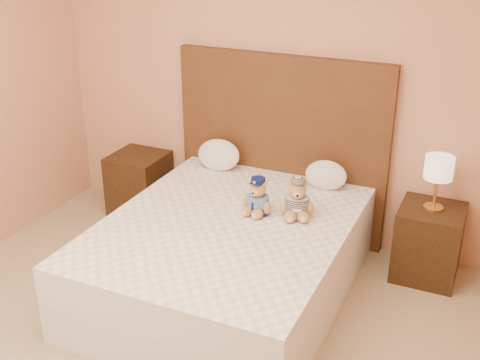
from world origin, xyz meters
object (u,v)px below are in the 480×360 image
object	(u,v)px
lamp	(439,170)
pillow_left	(219,154)
bed	(227,257)
teddy_police	(258,196)
nightstand_right	(428,242)
pillow_right	(326,174)
teddy_prisoner	(297,199)
nightstand_left	(140,184)

from	to	relation	value
lamp	pillow_left	world-z (taller)	lamp
bed	teddy_police	world-z (taller)	teddy_police
nightstand_right	lamp	distance (m)	0.57
bed	pillow_left	xyz separation A→B (m)	(-0.47, 0.83, 0.41)
bed	lamp	size ratio (longest dim) A/B	5.00
nightstand_right	pillow_right	world-z (taller)	pillow_right
bed	teddy_prisoner	xyz separation A→B (m)	(0.40, 0.28, 0.41)
nightstand_left	teddy_police	world-z (taller)	teddy_police
nightstand_left	lamp	xyz separation A→B (m)	(2.50, 0.00, 0.57)
teddy_police	teddy_prisoner	world-z (taller)	teddy_prisoner
teddy_prisoner	pillow_left	world-z (taller)	teddy_prisoner
nightstand_right	lamp	bearing A→B (deg)	180.00
teddy_police	pillow_left	distance (m)	0.86
pillow_right	pillow_left	bearing A→B (deg)	180.00
bed	pillow_left	bearing A→B (deg)	119.64
nightstand_left	nightstand_right	world-z (taller)	same
lamp	teddy_prisoner	distance (m)	1.01
pillow_left	pillow_right	bearing A→B (deg)	0.00
lamp	pillow_right	bearing A→B (deg)	177.88
teddy_police	nightstand_right	bearing A→B (deg)	36.68
lamp	pillow_right	world-z (taller)	lamp
nightstand_right	pillow_right	size ratio (longest dim) A/B	1.70
pillow_right	teddy_police	bearing A→B (deg)	-116.27
teddy_police	pillow_right	xyz separation A→B (m)	(0.30, 0.61, -0.02)
bed	lamp	world-z (taller)	lamp
nightstand_left	pillow_left	distance (m)	0.88
nightstand_left	teddy_prisoner	xyz separation A→B (m)	(1.65, -0.52, 0.41)
teddy_prisoner	pillow_left	size ratio (longest dim) A/B	0.75
nightstand_left	nightstand_right	xyz separation A→B (m)	(2.50, 0.00, 0.00)
lamp	teddy_police	bearing A→B (deg)	-152.36
nightstand_left	teddy_police	distance (m)	1.56
lamp	nightstand_right	bearing A→B (deg)	0.00
teddy_prisoner	pillow_left	bearing A→B (deg)	127.75
bed	teddy_police	size ratio (longest dim) A/B	7.51
nightstand_right	teddy_police	xyz separation A→B (m)	(-1.11, -0.58, 0.41)
bed	nightstand_right	distance (m)	1.48
nightstand_right	teddy_police	bearing A→B (deg)	-152.36
pillow_left	teddy_prisoner	bearing A→B (deg)	-32.07
pillow_left	teddy_police	bearing A→B (deg)	-45.04
lamp	bed	bearing A→B (deg)	-147.38
pillow_right	teddy_prisoner	bearing A→B (deg)	-93.93
teddy_police	pillow_right	world-z (taller)	teddy_police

